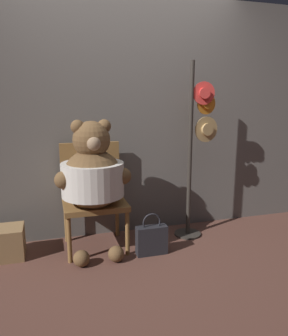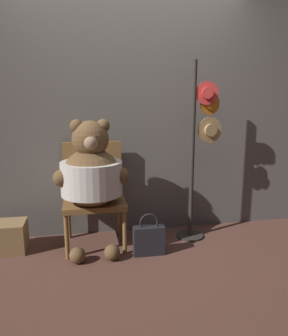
{
  "view_description": "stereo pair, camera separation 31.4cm",
  "coord_description": "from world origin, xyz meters",
  "px_view_note": "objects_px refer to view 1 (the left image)",
  "views": [
    {
      "loc": [
        -0.72,
        -2.73,
        1.43
      ],
      "look_at": [
        0.15,
        0.22,
        0.77
      ],
      "focal_mm": 35.0,
      "sensor_mm": 36.0,
      "label": 1
    },
    {
      "loc": [
        -0.42,
        -2.81,
        1.43
      ],
      "look_at": [
        0.15,
        0.22,
        0.77
      ],
      "focal_mm": 35.0,
      "sensor_mm": 36.0,
      "label": 2
    }
  ],
  "objects_px": {
    "hat_display_rack": "(197,147)",
    "chair": "(93,192)",
    "teddy_bear": "(93,175)",
    "handbag_on_ground": "(152,239)"
  },
  "relations": [
    {
      "from": "chair",
      "to": "handbag_on_ground",
      "type": "relative_size",
      "value": 2.51
    },
    {
      "from": "teddy_bear",
      "to": "hat_display_rack",
      "type": "height_order",
      "value": "hat_display_rack"
    },
    {
      "from": "hat_display_rack",
      "to": "handbag_on_ground",
      "type": "distance_m",
      "value": 1.04
    },
    {
      "from": "hat_display_rack",
      "to": "chair",
      "type": "bearing_deg",
      "value": 176.96
    },
    {
      "from": "handbag_on_ground",
      "to": "hat_display_rack",
      "type": "bearing_deg",
      "value": 28.61
    },
    {
      "from": "teddy_bear",
      "to": "chair",
      "type": "bearing_deg",
      "value": 83.73
    },
    {
      "from": "hat_display_rack",
      "to": "handbag_on_ground",
      "type": "bearing_deg",
      "value": -151.39
    },
    {
      "from": "teddy_bear",
      "to": "hat_display_rack",
      "type": "xyz_separation_m",
      "value": [
        1.08,
        0.12,
        0.2
      ]
    },
    {
      "from": "chair",
      "to": "hat_display_rack",
      "type": "height_order",
      "value": "hat_display_rack"
    },
    {
      "from": "teddy_bear",
      "to": "hat_display_rack",
      "type": "bearing_deg",
      "value": 6.43
    }
  ]
}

